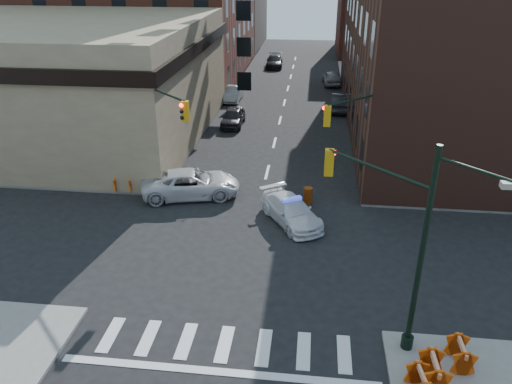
% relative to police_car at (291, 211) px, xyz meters
% --- Properties ---
extents(ground, '(140.00, 140.00, 0.00)m').
position_rel_police_car_xyz_m(ground, '(-1.99, -3.15, -0.69)').
color(ground, black).
rests_on(ground, ground).
extents(sidewalk_nw, '(34.00, 54.50, 0.15)m').
position_rel_police_car_xyz_m(sidewalk_nw, '(-24.99, 29.60, -0.62)').
color(sidewalk_nw, gray).
rests_on(sidewalk_nw, ground).
extents(sidewalk_ne, '(34.00, 54.50, 0.15)m').
position_rel_police_car_xyz_m(sidewalk_ne, '(21.01, 29.60, -0.62)').
color(sidewalk_ne, gray).
rests_on(sidewalk_ne, ground).
extents(bank_building, '(22.00, 22.00, 9.00)m').
position_rel_police_car_xyz_m(bank_building, '(-18.99, 13.35, 3.81)').
color(bank_building, tan).
rests_on(bank_building, ground).
extents(commercial_row_ne, '(14.00, 34.00, 14.00)m').
position_rel_police_car_xyz_m(commercial_row_ne, '(11.01, 19.35, 6.31)').
color(commercial_row_ne, '#4D291E').
rests_on(commercial_row_ne, ground).
extents(filler_ne, '(16.00, 16.00, 12.00)m').
position_rel_police_car_xyz_m(filler_ne, '(12.01, 54.85, 5.31)').
color(filler_ne, brown).
rests_on(filler_ne, ground).
extents(signal_pole_se, '(5.40, 5.27, 8.00)m').
position_rel_police_car_xyz_m(signal_pole_se, '(4.05, -8.68, 3.92)').
color(signal_pole_se, black).
rests_on(signal_pole_se, sidewalk_se).
extents(signal_pole_nw, '(3.58, 3.67, 8.00)m').
position_rel_police_car_xyz_m(signal_pole_nw, '(-7.84, 2.18, 3.65)').
color(signal_pole_nw, black).
rests_on(signal_pole_nw, sidewalk_nw).
extents(signal_pole_ne, '(3.67, 3.58, 8.00)m').
position_rel_police_car_xyz_m(signal_pole_ne, '(3.85, 2.20, 3.65)').
color(signal_pole_ne, black).
rests_on(signal_pole_ne, sidewalk_ne).
extents(tree_ne_near, '(3.00, 3.00, 4.85)m').
position_rel_police_car_xyz_m(tree_ne_near, '(5.51, 22.85, 2.80)').
color(tree_ne_near, black).
rests_on(tree_ne_near, sidewalk_ne).
extents(tree_ne_far, '(3.00, 3.00, 4.85)m').
position_rel_police_car_xyz_m(tree_ne_far, '(5.51, 30.85, 2.80)').
color(tree_ne_far, black).
rests_on(tree_ne_far, sidewalk_ne).
extents(police_car, '(4.15, 5.07, 1.38)m').
position_rel_police_car_xyz_m(police_car, '(0.00, 0.00, 0.00)').
color(police_car, white).
rests_on(police_car, ground).
extents(pickup, '(6.41, 4.10, 1.65)m').
position_rel_police_car_xyz_m(pickup, '(-6.26, 2.65, 0.13)').
color(pickup, silver).
rests_on(pickup, ground).
extents(parked_car_wnear, '(1.77, 4.38, 1.49)m').
position_rel_police_car_xyz_m(parked_car_wnear, '(-5.95, 16.93, 0.06)').
color(parked_car_wnear, black).
rests_on(parked_car_wnear, ground).
extents(parked_car_wfar, '(1.59, 4.38, 1.43)m').
position_rel_police_car_xyz_m(parked_car_wfar, '(-7.22, 25.01, 0.03)').
color(parked_car_wfar, '#93979B').
rests_on(parked_car_wfar, ground).
extents(parked_car_wdeep, '(2.34, 5.26, 1.50)m').
position_rel_police_car_xyz_m(parked_car_wdeep, '(-4.49, 42.46, 0.06)').
color(parked_car_wdeep, black).
rests_on(parked_car_wdeep, ground).
extents(parked_car_enear, '(2.09, 5.11, 1.65)m').
position_rel_police_car_xyz_m(parked_car_enear, '(3.51, 22.72, 0.13)').
color(parked_car_enear, black).
rests_on(parked_car_enear, ground).
extents(parked_car_efar, '(2.20, 4.78, 1.59)m').
position_rel_police_car_xyz_m(parked_car_efar, '(2.86, 33.18, 0.10)').
color(parked_car_efar, gray).
rests_on(parked_car_efar, ground).
extents(pedestrian_a, '(0.68, 0.55, 1.61)m').
position_rel_police_car_xyz_m(pedestrian_a, '(-10.16, 5.90, 0.26)').
color(pedestrian_a, black).
rests_on(pedestrian_a, sidewalk_nw).
extents(pedestrian_b, '(0.90, 0.75, 1.68)m').
position_rel_police_car_xyz_m(pedestrian_b, '(-12.54, 4.49, 0.30)').
color(pedestrian_b, black).
rests_on(pedestrian_b, sidewalk_nw).
extents(pedestrian_c, '(1.13, 0.91, 1.79)m').
position_rel_police_car_xyz_m(pedestrian_c, '(-14.99, 4.33, 0.36)').
color(pedestrian_c, '#1C222B').
rests_on(pedestrian_c, sidewalk_nw).
extents(barrel_road, '(0.63, 0.63, 0.96)m').
position_rel_police_car_xyz_m(barrel_road, '(0.86, 2.54, -0.21)').
color(barrel_road, orange).
rests_on(barrel_road, ground).
extents(barrel_bank, '(0.65, 0.65, 0.97)m').
position_rel_police_car_xyz_m(barrel_bank, '(-7.49, 2.58, -0.20)').
color(barrel_bank, '#BF6209').
rests_on(barrel_bank, ground).
extents(barricade_se_a, '(0.72, 1.39, 1.03)m').
position_rel_police_car_xyz_m(barricade_se_a, '(5.39, -11.15, -0.02)').
color(barricade_se_a, '#CD6009').
rests_on(barricade_se_a, sidewalk_se).
extents(barricade_se_b, '(0.66, 1.28, 0.95)m').
position_rel_police_car_xyz_m(barricade_se_b, '(6.51, -10.15, -0.06)').
color(barricade_se_b, red).
rests_on(barricade_se_b, sidewalk_se).
extents(barricade_se_c, '(0.76, 1.29, 0.91)m').
position_rel_police_car_xyz_m(barricade_se_c, '(4.90, -11.65, -0.08)').
color(barricade_se_c, '#C35009').
rests_on(barricade_se_c, sidewalk_se).
extents(barricade_nw_a, '(1.38, 0.90, 0.95)m').
position_rel_police_car_xyz_m(barricade_nw_a, '(-11.49, 4.85, -0.06)').
color(barricade_nw_a, '#D63D0A').
rests_on(barricade_nw_a, sidewalk_nw).
extents(barricade_nw_b, '(1.29, 0.69, 0.95)m').
position_rel_police_car_xyz_m(barricade_nw_b, '(-10.49, 2.55, -0.07)').
color(barricade_nw_b, '#BF3909').
rests_on(barricade_nw_b, sidewalk_nw).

